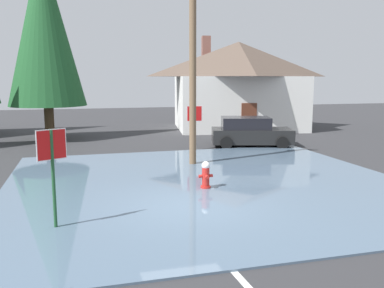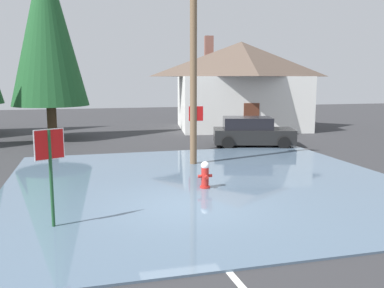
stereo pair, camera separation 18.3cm
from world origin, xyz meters
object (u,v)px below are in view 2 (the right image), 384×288
object	(u,v)px
stop_sign_near	(50,158)
utility_pole	(193,63)
pine_tree_tall_left	(47,27)
stop_sign_far	(196,119)
fire_hydrant	(205,176)
parked_car	(252,132)
house	(241,84)

from	to	relation	value
stop_sign_near	utility_pole	size ratio (longest dim) A/B	0.30
pine_tree_tall_left	stop_sign_near	bearing A→B (deg)	-86.05
stop_sign_far	fire_hydrant	bearing A→B (deg)	-102.78
fire_hydrant	stop_sign_far	distance (m)	7.47
pine_tree_tall_left	stop_sign_far	bearing A→B (deg)	-39.47
parked_car	pine_tree_tall_left	bearing A→B (deg)	152.45
stop_sign_near	parked_car	bearing A→B (deg)	47.50
fire_hydrant	parked_car	xyz separation A→B (m)	(4.83, 7.71, 0.28)
stop_sign_near	parked_car	world-z (taller)	stop_sign_near
stop_sign_near	house	xyz separation A→B (m)	(11.56, 17.71, 1.45)
fire_hydrant	utility_pole	distance (m)	5.35
fire_hydrant	stop_sign_far	bearing A→B (deg)	77.22
utility_pole	stop_sign_near	bearing A→B (deg)	-129.10
stop_sign_far	house	size ratio (longest dim) A/B	0.22
house	fire_hydrant	bearing A→B (deg)	-114.89
house	parked_car	world-z (taller)	house
utility_pole	pine_tree_tall_left	size ratio (longest dim) A/B	0.72
utility_pole	stop_sign_far	world-z (taller)	utility_pole
stop_sign_near	house	world-z (taller)	house
fire_hydrant	utility_pole	xyz separation A→B (m)	(0.62, 3.82, 3.69)
utility_pole	parked_car	xyz separation A→B (m)	(4.21, 3.89, -3.41)
stop_sign_near	house	distance (m)	21.20
utility_pole	house	bearing A→B (deg)	60.52
utility_pole	pine_tree_tall_left	bearing A→B (deg)	123.59
parked_car	pine_tree_tall_left	world-z (taller)	pine_tree_tall_left
parked_car	pine_tree_tall_left	size ratio (longest dim) A/B	0.41
house	parked_car	distance (m)	8.23
stop_sign_near	house	bearing A→B (deg)	56.86
stop_sign_far	house	world-z (taller)	house
stop_sign_far	pine_tree_tall_left	distance (m)	10.52
fire_hydrant	house	distance (m)	17.03
fire_hydrant	parked_car	distance (m)	9.10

